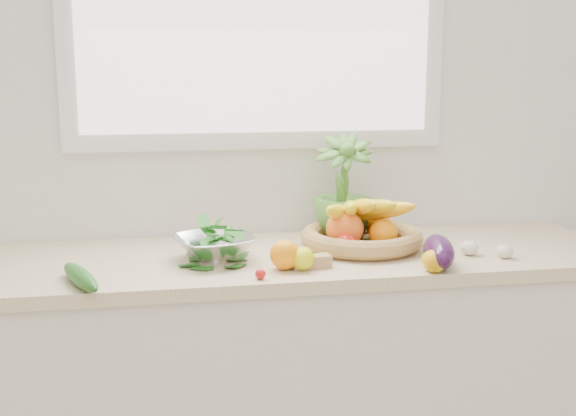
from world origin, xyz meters
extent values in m
cube|color=white|center=(0.00, 2.25, 1.35)|extent=(4.50, 0.02, 2.70)
cube|color=silver|center=(0.00, 1.95, 0.43)|extent=(2.20, 0.58, 0.86)
cube|color=beige|center=(0.00, 1.95, 0.88)|extent=(2.24, 0.62, 0.04)
sphere|color=orange|center=(0.01, 1.77, 0.94)|extent=(0.12, 0.12, 0.09)
ellipsoid|color=#D6D70B|center=(0.06, 1.76, 0.93)|extent=(0.08, 0.10, 0.07)
ellipsoid|color=orange|center=(0.43, 1.67, 0.93)|extent=(0.11, 0.11, 0.07)
ellipsoid|color=#CEC20B|center=(0.43, 1.67, 0.93)|extent=(0.09, 0.10, 0.06)
sphere|color=red|center=(0.22, 1.87, 0.94)|extent=(0.09, 0.09, 0.07)
cube|color=tan|center=(0.09, 1.78, 0.92)|extent=(0.12, 0.06, 0.04)
ellipsoid|color=white|center=(0.61, 1.83, 0.92)|extent=(0.06, 0.06, 0.05)
ellipsoid|color=white|center=(0.55, 1.95, 0.92)|extent=(0.05, 0.05, 0.04)
ellipsoid|color=silver|center=(0.70, 1.77, 0.92)|extent=(0.06, 0.06, 0.04)
ellipsoid|color=#300E36|center=(0.46, 1.72, 0.95)|extent=(0.14, 0.24, 0.09)
ellipsoid|color=#1C591A|center=(-0.56, 1.71, 0.92)|extent=(0.15, 0.27, 0.05)
sphere|color=red|center=(-0.07, 1.69, 0.91)|extent=(0.04, 0.04, 0.03)
imported|color=#4E8A32|center=(0.26, 2.09, 1.08)|extent=(0.24, 0.24, 0.35)
cylinder|color=#A8834A|center=(0.30, 1.98, 0.91)|extent=(0.37, 0.37, 0.01)
torus|color=tan|center=(0.30, 1.98, 0.93)|extent=(0.43, 0.43, 0.06)
sphere|color=orange|center=(0.24, 1.95, 0.97)|extent=(0.13, 0.13, 0.12)
sphere|color=orange|center=(0.36, 1.92, 0.96)|extent=(0.10, 0.10, 0.09)
sphere|color=orange|center=(0.38, 2.02, 0.96)|extent=(0.09, 0.09, 0.09)
ellipsoid|color=#1D3015|center=(0.29, 2.05, 0.97)|extent=(0.11, 0.11, 0.12)
ellipsoid|color=yellow|center=(0.23, 1.97, 1.02)|extent=(0.18, 0.25, 0.11)
ellipsoid|color=#FFF215|center=(0.26, 1.97, 1.03)|extent=(0.10, 0.27, 0.11)
ellipsoid|color=yellow|center=(0.29, 1.97, 1.04)|extent=(0.07, 0.27, 0.11)
ellipsoid|color=yellow|center=(0.32, 1.97, 1.03)|extent=(0.15, 0.26, 0.11)
ellipsoid|color=yellow|center=(0.36, 1.97, 1.02)|extent=(0.22, 0.23, 0.11)
cylinder|color=silver|center=(-0.18, 1.90, 0.91)|extent=(0.12, 0.12, 0.02)
imported|color=silver|center=(-0.18, 1.90, 0.95)|extent=(0.29, 0.29, 0.06)
ellipsoid|color=#256719|center=(-0.18, 1.90, 0.99)|extent=(0.22, 0.22, 0.07)
camera|label=1|loc=(-0.34, -0.22, 1.49)|focal=45.00mm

